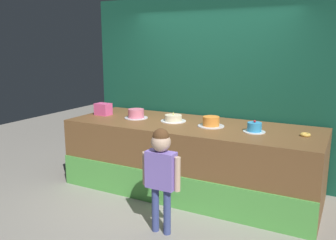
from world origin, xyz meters
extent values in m
plane|color=gray|center=(0.00, 0.00, 0.00)|extent=(12.00, 12.00, 0.00)
cube|color=brown|center=(0.00, 0.62, 0.47)|extent=(3.42, 1.23, 0.94)
cube|color=#59B24C|center=(0.00, -0.01, 0.21)|extent=(3.42, 0.02, 0.42)
cube|color=#144C38|center=(0.00, 1.33, 1.35)|extent=(3.98, 0.08, 2.71)
cylinder|color=#3F4C8C|center=(0.13, -0.59, 0.26)|extent=(0.08, 0.08, 0.51)
cylinder|color=#3F4C8C|center=(0.27, -0.59, 0.26)|extent=(0.08, 0.08, 0.51)
cube|color=#8C72D8|center=(0.20, -0.59, 0.71)|extent=(0.32, 0.14, 0.40)
cylinder|color=beige|center=(0.01, -0.59, 0.69)|extent=(0.06, 0.06, 0.36)
cylinder|color=beige|center=(0.39, -0.59, 0.69)|extent=(0.06, 0.06, 0.36)
sphere|color=beige|center=(0.20, -0.59, 1.01)|extent=(0.20, 0.20, 0.20)
sphere|color=brown|center=(0.20, -0.59, 1.07)|extent=(0.17, 0.17, 0.17)
cube|color=#F05595|center=(-1.45, 0.58, 1.03)|extent=(0.23, 0.18, 0.18)
torus|color=#F2BF4C|center=(1.45, 0.64, 0.96)|extent=(0.12, 0.12, 0.04)
cylinder|color=silver|center=(-0.87, 0.60, 0.95)|extent=(0.34, 0.34, 0.01)
cylinder|color=pink|center=(-0.87, 0.60, 1.01)|extent=(0.23, 0.23, 0.12)
cylinder|color=white|center=(-0.29, 0.65, 0.95)|extent=(0.36, 0.36, 0.01)
cylinder|color=beige|center=(-0.29, 0.65, 0.99)|extent=(0.24, 0.24, 0.08)
cone|color=#F2E566|center=(-0.29, 0.65, 1.06)|extent=(0.02, 0.02, 0.05)
cylinder|color=silver|center=(0.29, 0.60, 0.95)|extent=(0.35, 0.35, 0.01)
cylinder|color=orange|center=(0.29, 0.60, 1.01)|extent=(0.22, 0.22, 0.12)
cylinder|color=white|center=(0.87, 0.56, 0.95)|extent=(0.27, 0.27, 0.01)
cylinder|color=#3399D8|center=(0.87, 0.56, 1.01)|extent=(0.17, 0.17, 0.11)
sphere|color=red|center=(0.87, 0.56, 1.08)|extent=(0.03, 0.03, 0.03)
camera|label=1|loc=(1.89, -3.64, 1.97)|focal=37.66mm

